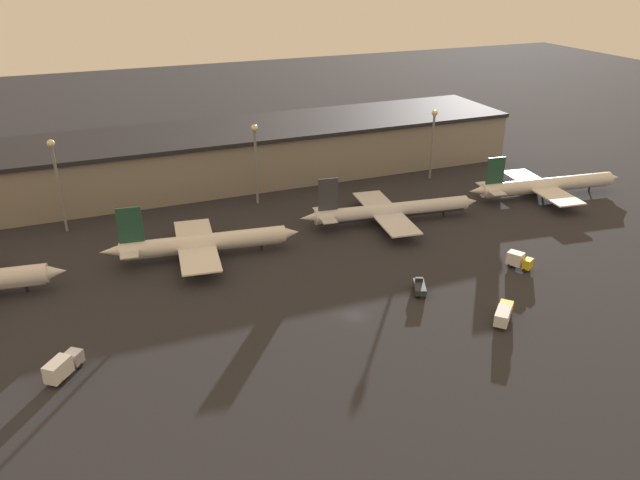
% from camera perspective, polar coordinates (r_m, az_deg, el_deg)
% --- Properties ---
extents(ground, '(600.00, 600.00, 0.00)m').
position_cam_1_polar(ground, '(120.82, 3.21, -6.94)').
color(ground, '#26262B').
extents(terminal_building, '(174.86, 31.61, 15.74)m').
position_cam_1_polar(terminal_building, '(191.61, -7.76, 7.80)').
color(terminal_building, gray).
rests_on(terminal_building, ground).
extents(airplane_1, '(44.92, 29.58, 13.73)m').
position_cam_1_polar(airplane_1, '(143.88, -10.71, -0.29)').
color(airplane_1, white).
rests_on(airplane_1, ground).
extents(airplane_2, '(48.34, 30.87, 13.45)m').
position_cam_1_polar(airplane_2, '(160.78, 6.48, 2.68)').
color(airplane_2, silver).
rests_on(airplane_2, ground).
extents(airplane_3, '(48.33, 30.64, 12.92)m').
position_cam_1_polar(airplane_3, '(188.36, 19.94, 4.73)').
color(airplane_3, white).
rests_on(airplane_3, ground).
extents(service_vehicle_1, '(6.61, 7.33, 3.74)m').
position_cam_1_polar(service_vehicle_1, '(112.17, -22.47, -10.62)').
color(service_vehicle_1, '#9EA3A8').
rests_on(service_vehicle_1, ground).
extents(service_vehicle_2, '(7.45, 7.26, 3.06)m').
position_cam_1_polar(service_vehicle_2, '(122.92, 16.43, -6.49)').
color(service_vehicle_2, gold).
rests_on(service_vehicle_2, ground).
extents(service_vehicle_3, '(4.71, 5.87, 3.56)m').
position_cam_1_polar(service_vehicle_3, '(143.84, 17.71, -1.76)').
color(service_vehicle_3, gold).
rests_on(service_vehicle_3, ground).
extents(service_vehicle_4, '(4.29, 6.01, 2.74)m').
position_cam_1_polar(service_vehicle_4, '(129.34, 9.08, -4.27)').
color(service_vehicle_4, '#282D38').
rests_on(service_vehicle_4, ground).
extents(lamp_post_0, '(1.80, 1.80, 23.52)m').
position_cam_1_polar(lamp_post_0, '(163.19, -22.95, 5.60)').
color(lamp_post_0, slate).
rests_on(lamp_post_0, ground).
extents(lamp_post_1, '(1.80, 1.80, 22.21)m').
position_cam_1_polar(lamp_post_1, '(169.43, -5.92, 7.88)').
color(lamp_post_1, slate).
rests_on(lamp_post_1, ground).
extents(lamp_post_2, '(1.80, 1.80, 21.18)m').
position_cam_1_polar(lamp_post_2, '(191.79, 10.29, 9.47)').
color(lamp_post_2, slate).
rests_on(lamp_post_2, ground).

